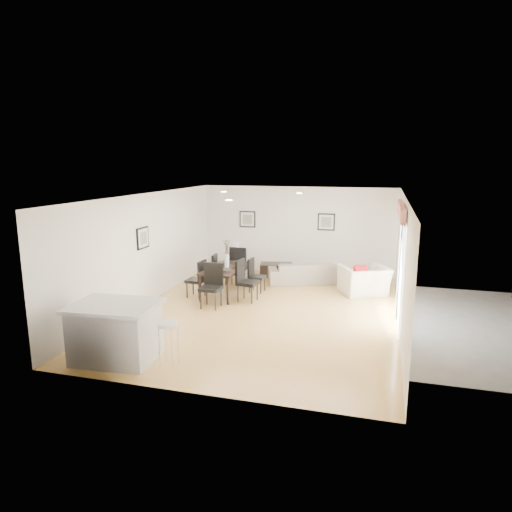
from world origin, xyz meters
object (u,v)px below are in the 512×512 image
(dining_chair_foot, at_px, (239,263))
(dining_chair_head, at_px, (212,283))
(sofa, at_px, (305,272))
(dining_chair_enear, at_px, (244,278))
(dining_chair_wfar, at_px, (211,269))
(side_table, at_px, (237,263))
(bar_stool, at_px, (168,329))
(dining_chair_efar, at_px, (254,273))
(dining_chair_wnear, at_px, (199,277))
(coffee_table, at_px, (276,270))
(armchair, at_px, (364,281))
(dining_table, at_px, (227,270))
(kitchen_island, at_px, (116,331))

(dining_chair_foot, bearing_deg, dining_chair_head, 91.71)
(sofa, distance_m, dining_chair_enear, 2.46)
(dining_chair_wfar, distance_m, side_table, 2.09)
(dining_chair_foot, bearing_deg, bar_stool, 96.58)
(dining_chair_head, bearing_deg, dining_chair_wfar, 112.92)
(side_table, bearing_deg, bar_stool, -81.67)
(dining_chair_enear, xyz_separation_m, dining_chair_efar, (0.01, 0.87, -0.08))
(dining_chair_wnear, xyz_separation_m, side_table, (0.08, 2.97, -0.26))
(dining_chair_wnear, relative_size, coffee_table, 1.01)
(armchair, height_order, dining_chair_efar, dining_chair_efar)
(dining_table, xyz_separation_m, coffee_table, (0.80, 2.29, -0.46))
(dining_chair_efar, bearing_deg, kitchen_island, 171.05)
(coffee_table, bearing_deg, dining_chair_head, -113.72)
(dining_chair_wnear, distance_m, dining_chair_head, 0.89)
(armchair, xyz_separation_m, dining_chair_foot, (-3.48, 0.11, 0.23))
(dining_chair_wnear, relative_size, dining_chair_enear, 0.92)
(armchair, bearing_deg, dining_chair_foot, -29.56)
(dining_chair_wnear, distance_m, kitchen_island, 3.92)
(dining_chair_enear, relative_size, bar_stool, 1.35)
(side_table, height_order, kitchen_island, kitchen_island)
(dining_chair_enear, distance_m, dining_chair_foot, 1.62)
(dining_chair_wfar, relative_size, dining_chair_foot, 0.88)
(sofa, distance_m, dining_chair_wfar, 2.73)
(armchair, xyz_separation_m, side_table, (-4.02, 1.56, -0.09))
(armchair, distance_m, kitchen_island, 6.68)
(dining_chair_wfar, bearing_deg, dining_chair_foot, 131.05)
(sofa, xyz_separation_m, coffee_table, (-0.99, 0.56, -0.11))
(armchair, distance_m, dining_chair_wfar, 4.13)
(dining_chair_wfar, relative_size, kitchen_island, 0.62)
(armchair, distance_m, coffee_table, 3.00)
(sofa, relative_size, dining_chair_head, 1.97)
(armchair, bearing_deg, side_table, -48.93)
(dining_chair_efar, relative_size, coffee_table, 0.94)
(bar_stool, bearing_deg, sofa, 77.84)
(dining_chair_efar, relative_size, dining_chair_head, 0.85)
(dining_table, relative_size, dining_chair_efar, 2.00)
(dining_chair_wnear, relative_size, dining_chair_head, 0.91)
(dining_chair_wnear, bearing_deg, side_table, -177.45)
(dining_chair_head, xyz_separation_m, coffee_table, (0.79, 3.36, -0.40))
(coffee_table, height_order, kitchen_island, kitchen_island)
(coffee_table, distance_m, side_table, 1.36)
(armchair, bearing_deg, sofa, -51.78)
(dining_chair_foot, distance_m, kitchen_island, 5.47)
(side_table, relative_size, kitchen_island, 0.37)
(coffee_table, xyz_separation_m, bar_stool, (-0.33, -6.65, 0.48))
(dining_chair_enear, xyz_separation_m, side_table, (-1.15, 2.95, -0.31))
(sofa, height_order, dining_table, dining_table)
(armchair, bearing_deg, dining_chair_wfar, -20.52)
(kitchen_island, bearing_deg, dining_chair_head, 76.20)
(sofa, xyz_separation_m, bar_stool, (-1.31, -6.08, 0.37))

